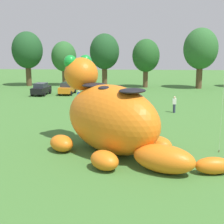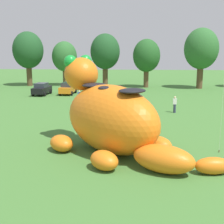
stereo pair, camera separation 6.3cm
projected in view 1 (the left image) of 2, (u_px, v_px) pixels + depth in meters
ground_plane at (133, 154)px, 19.47m from camera, size 160.00×160.00×0.00m
giant_inflatable_creature at (111, 118)px, 19.56m from camera, size 10.93×9.03×6.07m
car_black at (41, 89)px, 44.28m from camera, size 2.14×4.20×1.72m
car_orange at (67, 88)px, 44.93m from camera, size 2.08×4.17×1.72m
car_blue at (92, 90)px, 43.64m from camera, size 2.00×4.13×1.72m
tree_left at (27, 50)px, 54.30m from camera, size 5.31×5.31×9.43m
tree_mid_left at (64, 57)px, 54.85m from camera, size 4.37×4.37×7.76m
tree_centre_left at (105, 52)px, 53.92m from camera, size 5.10×5.10×9.06m
tree_centre at (146, 56)px, 52.08m from camera, size 4.56×4.56×8.09m
tree_centre_right at (201, 49)px, 50.42m from camera, size 5.52×5.52×9.80m
spectator_near_inflatable at (174, 105)px, 31.98m from camera, size 0.38×0.26×1.71m
spectator_mid_field at (79, 98)px, 36.35m from camera, size 0.38×0.26×1.71m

